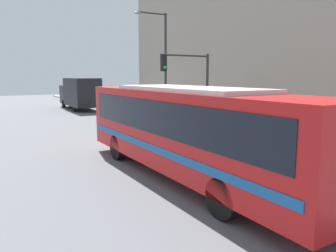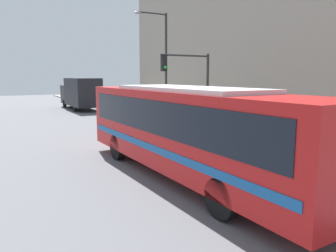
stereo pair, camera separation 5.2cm
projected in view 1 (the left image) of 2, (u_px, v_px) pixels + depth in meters
The scene contains 10 objects.
ground_plane at pixel (260, 202), 9.28m from camera, with size 120.00×120.00×0.00m, color slate.
sidewalk at pixel (147, 115), 29.47m from camera, with size 3.40×70.00×0.18m.
building_facade at pixel (241, 41), 24.94m from camera, with size 6.00×24.22×12.34m.
city_bus at pixel (186, 126), 11.19m from camera, with size 2.66×11.77×3.18m.
delivery_truck at pixel (79, 93), 35.00m from camera, with size 2.49×8.38×3.33m.
fire_hydrant at pixel (290, 144), 14.52m from camera, with size 0.23×0.31×0.79m.
traffic_light_pole at pixel (191, 78), 19.08m from camera, with size 3.28×0.35×4.67m.
street_lamp at pixel (162, 59), 23.92m from camera, with size 2.58×0.28×7.85m.
pedestrian_near_corner at pixel (237, 119), 19.49m from camera, with size 0.34×0.34×1.60m.
pedestrian_mid_block at pixel (267, 127), 16.62m from camera, with size 0.34×0.34×1.59m.
Camera 1 is at (-6.65, -6.39, 3.53)m, focal length 35.00 mm.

